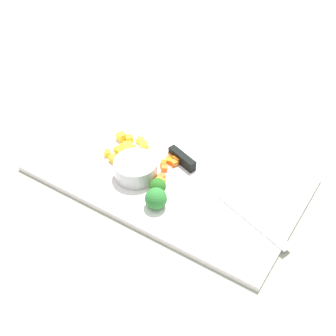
% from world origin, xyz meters
% --- Properties ---
extents(ground_plane, '(4.00, 4.00, 0.00)m').
position_xyz_m(ground_plane, '(0.00, 0.00, 0.00)').
color(ground_plane, '#999C8A').
extents(cutting_board, '(0.54, 0.30, 0.01)m').
position_xyz_m(cutting_board, '(0.00, 0.00, 0.01)').
color(cutting_board, white).
rests_on(cutting_board, ground_plane).
extents(prep_bowl, '(0.09, 0.09, 0.04)m').
position_xyz_m(prep_bowl, '(-0.05, -0.04, 0.03)').
color(prep_bowl, '#BBBDBB').
rests_on(prep_bowl, cutting_board).
extents(chef_knife, '(0.31, 0.12, 0.02)m').
position_xyz_m(chef_knife, '(0.07, 0.02, 0.02)').
color(chef_knife, silver).
rests_on(chef_knife, cutting_board).
extents(carrot_dice_0, '(0.02, 0.02, 0.02)m').
position_xyz_m(carrot_dice_0, '(0.01, -0.04, 0.02)').
color(carrot_dice_0, orange).
rests_on(carrot_dice_0, cutting_board).
extents(carrot_dice_1, '(0.02, 0.02, 0.01)m').
position_xyz_m(carrot_dice_1, '(-0.02, 0.01, 0.02)').
color(carrot_dice_1, orange).
rests_on(carrot_dice_1, cutting_board).
extents(carrot_dice_2, '(0.01, 0.01, 0.01)m').
position_xyz_m(carrot_dice_2, '(0.00, 0.05, 0.02)').
color(carrot_dice_2, orange).
rests_on(carrot_dice_2, cutting_board).
extents(carrot_dice_3, '(0.01, 0.01, 0.01)m').
position_xyz_m(carrot_dice_3, '(0.00, -0.02, 0.02)').
color(carrot_dice_3, orange).
rests_on(carrot_dice_3, cutting_board).
extents(carrot_dice_4, '(0.02, 0.02, 0.01)m').
position_xyz_m(carrot_dice_4, '(-0.00, 0.04, 0.02)').
color(carrot_dice_4, orange).
rests_on(carrot_dice_4, cutting_board).
extents(carrot_dice_5, '(0.02, 0.02, 0.01)m').
position_xyz_m(carrot_dice_5, '(-0.01, -0.00, 0.02)').
color(carrot_dice_5, orange).
rests_on(carrot_dice_5, cutting_board).
extents(carrot_dice_6, '(0.02, 0.02, 0.01)m').
position_xyz_m(carrot_dice_6, '(0.00, 0.02, 0.02)').
color(carrot_dice_6, orange).
rests_on(carrot_dice_6, cutting_board).
extents(carrot_dice_7, '(0.02, 0.01, 0.01)m').
position_xyz_m(carrot_dice_7, '(-0.01, 0.02, 0.02)').
color(carrot_dice_7, orange).
rests_on(carrot_dice_7, cutting_board).
extents(carrot_dice_8, '(0.02, 0.02, 0.01)m').
position_xyz_m(carrot_dice_8, '(-0.02, 0.04, 0.02)').
color(carrot_dice_8, orange).
rests_on(carrot_dice_8, cutting_board).
extents(pepper_dice_0, '(0.02, 0.02, 0.02)m').
position_xyz_m(pepper_dice_0, '(-0.14, 0.03, 0.02)').
color(pepper_dice_0, yellow).
rests_on(pepper_dice_0, cutting_board).
extents(pepper_dice_1, '(0.02, 0.02, 0.01)m').
position_xyz_m(pepper_dice_1, '(-0.10, 0.05, 0.02)').
color(pepper_dice_1, yellow).
rests_on(pepper_dice_1, cutting_board).
extents(pepper_dice_2, '(0.03, 0.03, 0.02)m').
position_xyz_m(pepper_dice_2, '(-0.08, 0.03, 0.02)').
color(pepper_dice_2, yellow).
rests_on(pepper_dice_2, cutting_board).
extents(pepper_dice_3, '(0.03, 0.03, 0.02)m').
position_xyz_m(pepper_dice_3, '(-0.09, 0.00, 0.02)').
color(pepper_dice_3, yellow).
rests_on(pepper_dice_3, cutting_board).
extents(pepper_dice_4, '(0.03, 0.03, 0.02)m').
position_xyz_m(pepper_dice_4, '(-0.11, -0.01, 0.02)').
color(pepper_dice_4, yellow).
rests_on(pepper_dice_4, cutting_board).
extents(pepper_dice_5, '(0.01, 0.01, 0.01)m').
position_xyz_m(pepper_dice_5, '(-0.11, -0.03, 0.02)').
color(pepper_dice_5, yellow).
rests_on(pepper_dice_5, cutting_board).
extents(pepper_dice_6, '(0.02, 0.02, 0.01)m').
position_xyz_m(pepper_dice_6, '(-0.12, 0.04, 0.02)').
color(pepper_dice_6, yellow).
rests_on(pepper_dice_6, cutting_board).
extents(pepper_dice_7, '(0.02, 0.02, 0.01)m').
position_xyz_m(pepper_dice_7, '(-0.13, -0.03, 0.02)').
color(pepper_dice_7, yellow).
rests_on(pepper_dice_7, cutting_board).
extents(pepper_dice_8, '(0.02, 0.02, 0.01)m').
position_xyz_m(pepper_dice_8, '(-0.11, 0.01, 0.02)').
color(pepper_dice_8, yellow).
rests_on(pepper_dice_8, cutting_board).
extents(broccoli_floret_0, '(0.04, 0.04, 0.04)m').
position_xyz_m(broccoli_floret_0, '(0.03, -0.09, 0.03)').
color(broccoli_floret_0, '#93BE59').
rests_on(broccoli_floret_0, cutting_board).
extents(broccoli_floret_1, '(0.03, 0.03, 0.04)m').
position_xyz_m(broccoli_floret_1, '(0.02, -0.06, 0.03)').
color(broccoli_floret_1, '#83BC60').
rests_on(broccoli_floret_1, cutting_board).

